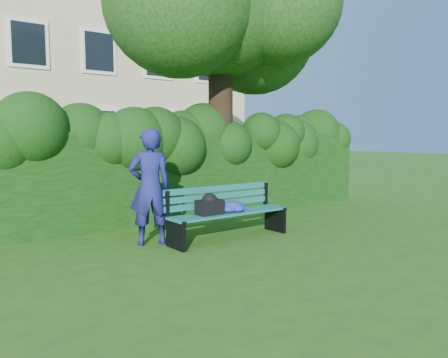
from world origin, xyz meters
TOP-DOWN VIEW (x-y plane):
  - ground at (0.00, 0.00)m, footprint 80.00×80.00m
  - apartment_building at (-0.00, 13.99)m, footprint 16.00×8.08m
  - hedge at (0.00, 2.20)m, footprint 10.00×1.00m
  - tree at (1.00, 2.17)m, footprint 5.41×4.49m
  - park_bench at (-0.42, -0.01)m, footprint 2.22×0.61m
  - man_reading at (-1.58, 0.42)m, footprint 0.78×0.63m

SIDE VIEW (x-z plane):
  - ground at x=0.00m, z-range 0.00..0.00m
  - park_bench at x=-0.42m, z-range 0.06..0.95m
  - hedge at x=0.00m, z-range 0.00..1.80m
  - man_reading at x=-1.58m, z-range 0.00..1.85m
  - tree at x=1.00m, z-range 1.28..8.03m
  - apartment_building at x=0.00m, z-range 0.00..12.00m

